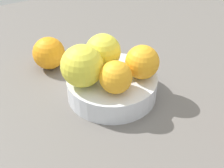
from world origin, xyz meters
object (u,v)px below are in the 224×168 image
(fruit_bowl, at_px, (112,86))
(orange_in_bowl_0, at_px, (101,52))
(orange_in_bowl_3, at_px, (142,62))
(orange_in_bowl_1, at_px, (82,66))
(orange_loose_0, at_px, (49,53))
(orange_in_bowl_2, at_px, (116,77))

(fruit_bowl, xyz_separation_m, orange_in_bowl_0, (0.00, -0.04, 0.06))
(orange_in_bowl_3, bearing_deg, orange_in_bowl_1, -14.79)
(orange_in_bowl_1, height_order, orange_loose_0, orange_in_bowl_1)
(orange_loose_0, bearing_deg, fruit_bowl, 117.95)
(fruit_bowl, bearing_deg, orange_in_bowl_2, 72.44)
(fruit_bowl, xyz_separation_m, orange_in_bowl_1, (0.06, -0.01, 0.06))
(orange_in_bowl_1, bearing_deg, orange_in_bowl_3, 165.21)
(fruit_bowl, height_order, orange_in_bowl_3, orange_in_bowl_3)
(orange_in_bowl_0, height_order, orange_in_bowl_1, orange_in_bowl_1)
(fruit_bowl, bearing_deg, orange_in_bowl_0, -85.59)
(orange_in_bowl_2, relative_size, orange_in_bowl_3, 0.92)
(orange_in_bowl_1, distance_m, orange_in_bowl_2, 0.07)
(fruit_bowl, relative_size, orange_in_bowl_2, 2.95)
(orange_in_bowl_1, bearing_deg, fruit_bowl, 174.11)
(orange_in_bowl_2, bearing_deg, orange_in_bowl_3, -164.90)
(orange_in_bowl_2, bearing_deg, orange_in_bowl_0, -96.93)
(fruit_bowl, relative_size, orange_loose_0, 2.49)
(orange_in_bowl_3, distance_m, orange_loose_0, 0.22)
(fruit_bowl, distance_m, orange_loose_0, 0.17)
(orange_in_bowl_1, distance_m, orange_in_bowl_3, 0.12)
(fruit_bowl, height_order, orange_loose_0, orange_loose_0)
(orange_in_bowl_0, bearing_deg, orange_in_bowl_1, 31.78)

